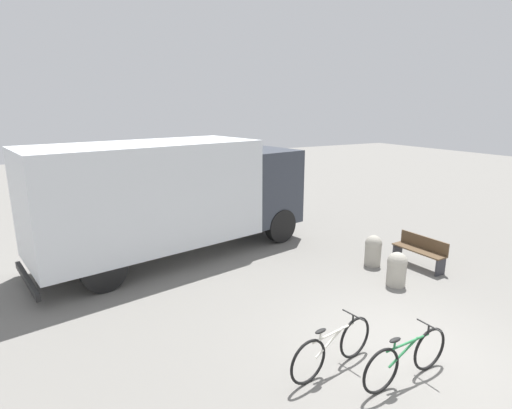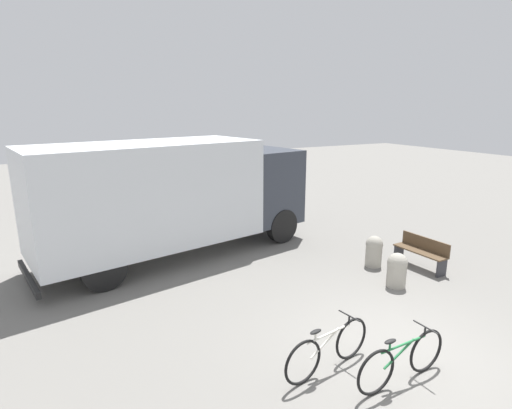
% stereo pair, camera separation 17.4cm
% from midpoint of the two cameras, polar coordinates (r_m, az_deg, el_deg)
% --- Properties ---
extents(ground_plane, '(60.00, 60.00, 0.00)m').
position_cam_midpoint_polar(ground_plane, '(7.74, 20.69, -18.85)').
color(ground_plane, slate).
extents(delivery_truck, '(7.96, 3.70, 3.17)m').
position_cam_midpoint_polar(delivery_truck, '(11.13, -11.20, 1.65)').
color(delivery_truck, silver).
rests_on(delivery_truck, ground).
extents(park_bench, '(0.46, 1.42, 0.79)m').
position_cam_midpoint_polar(park_bench, '(11.24, 22.98, -6.17)').
color(park_bench, brown).
rests_on(park_bench, ground).
extents(bicycle_near, '(1.78, 0.44, 0.81)m').
position_cam_midpoint_polar(bicycle_near, '(6.74, 11.04, -19.57)').
color(bicycle_near, black).
rests_on(bicycle_near, ground).
extents(bicycle_middle, '(1.79, 0.44, 0.81)m').
position_cam_midpoint_polar(bicycle_middle, '(6.79, 20.87, -20.05)').
color(bicycle_middle, black).
rests_on(bicycle_middle, ground).
extents(bollard_near_bench, '(0.46, 0.46, 0.81)m').
position_cam_midpoint_polar(bollard_near_bench, '(9.89, 19.97, -8.67)').
color(bollard_near_bench, '#9E998C').
rests_on(bollard_near_bench, ground).
extents(bollard_far_bench, '(0.44, 0.44, 0.82)m').
position_cam_midpoint_polar(bollard_far_bench, '(10.92, 16.94, -6.27)').
color(bollard_far_bench, '#9E998C').
rests_on(bollard_far_bench, ground).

